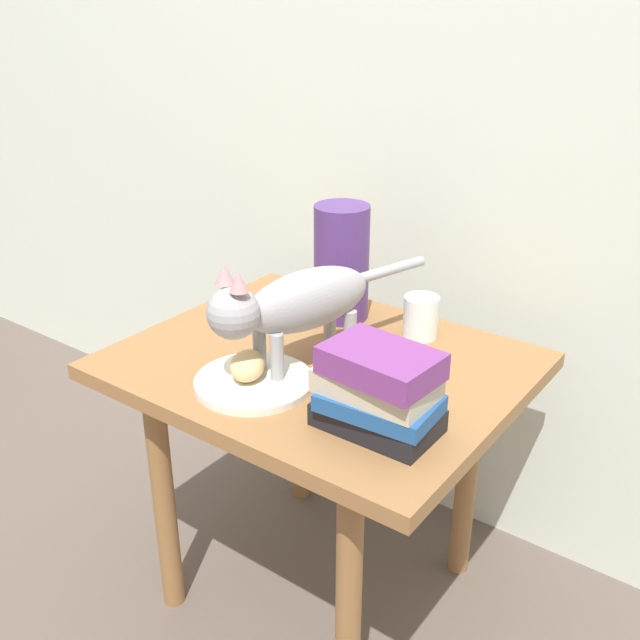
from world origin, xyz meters
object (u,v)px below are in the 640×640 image
object	(u,v)px
cat	(294,304)
book_stack	(378,391)
green_vase	(341,263)
candle_jar	(421,319)
side_table	(320,396)
plate	(254,382)
bread_roll	(247,366)

from	to	relation	value
cat	book_stack	world-z (taller)	cat
green_vase	candle_jar	xyz separation A→B (m)	(0.18, 0.01, -0.08)
side_table	plate	distance (m)	0.18
side_table	cat	world-z (taller)	cat
candle_jar	bread_roll	bearing A→B (deg)	-112.27
bread_roll	plate	bearing A→B (deg)	27.67
green_vase	plate	bearing A→B (deg)	-81.92
green_vase	candle_jar	distance (m)	0.20
book_stack	cat	bearing A→B (deg)	160.75
side_table	cat	size ratio (longest dim) A/B	1.57
side_table	bread_roll	world-z (taller)	bread_roll
bread_roll	book_stack	bearing A→B (deg)	2.78
plate	cat	world-z (taller)	cat
side_table	cat	bearing A→B (deg)	-98.72
bread_roll	green_vase	bearing A→B (deg)	96.45
book_stack	candle_jar	distance (m)	0.36
side_table	candle_jar	xyz separation A→B (m)	(0.10, 0.20, 0.12)
cat	plate	bearing A→B (deg)	-104.62
cat	book_stack	distance (m)	0.25
cat	book_stack	size ratio (longest dim) A/B	2.39
side_table	plate	size ratio (longest dim) A/B	3.49
side_table	cat	distance (m)	0.22
side_table	green_vase	size ratio (longest dim) A/B	3.02
plate	cat	size ratio (longest dim) A/B	0.45
book_stack	green_vase	size ratio (longest dim) A/B	0.81
book_stack	side_table	bearing A→B (deg)	146.52
bread_roll	cat	distance (m)	0.13
bread_roll	candle_jar	distance (m)	0.38
candle_jar	plate	bearing A→B (deg)	-111.26
side_table	green_vase	xyz separation A→B (m)	(-0.08, 0.18, 0.20)
side_table	candle_jar	distance (m)	0.25
plate	book_stack	world-z (taller)	book_stack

